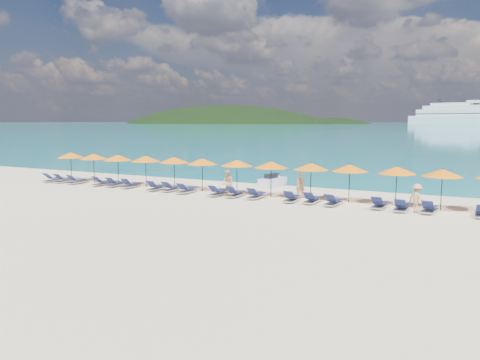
% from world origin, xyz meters
% --- Properties ---
extents(ground, '(1400.00, 1400.00, 0.00)m').
position_xyz_m(ground, '(0.00, 0.00, 0.00)').
color(ground, beige).
extents(sea, '(1600.00, 1300.00, 0.01)m').
position_xyz_m(sea, '(0.00, 660.00, 0.01)').
color(sea, '#1FA9B2').
rests_on(sea, ground).
extents(headland_main, '(374.00, 242.00, 126.50)m').
position_xyz_m(headland_main, '(-300.00, 540.00, -38.00)').
color(headland_main, black).
rests_on(headland_main, ground).
extents(headland_small, '(162.00, 126.00, 85.50)m').
position_xyz_m(headland_small, '(-150.00, 560.00, -35.00)').
color(headland_small, black).
rests_on(headland_small, ground).
extents(cruise_ship, '(126.20, 60.15, 35.22)m').
position_xyz_m(cruise_ship, '(-2.34, 573.53, 9.17)').
color(cruise_ship, white).
rests_on(cruise_ship, ground).
extents(jetski, '(1.40, 2.61, 0.88)m').
position_xyz_m(jetski, '(-0.60, 9.38, 0.36)').
color(jetski, silver).
rests_on(jetski, ground).
extents(beachgoer_a, '(0.63, 0.48, 1.54)m').
position_xyz_m(beachgoer_a, '(3.01, 5.30, 0.77)').
color(beachgoer_a, tan).
rests_on(beachgoer_a, ground).
extents(beachgoer_b, '(0.93, 0.80, 1.66)m').
position_xyz_m(beachgoer_b, '(-1.31, 3.85, 0.83)').
color(beachgoer_b, tan).
rests_on(beachgoer_b, ground).
extents(beachgoer_c, '(1.06, 0.92, 1.51)m').
position_xyz_m(beachgoer_c, '(9.95, 3.63, 0.75)').
color(beachgoer_c, tan).
rests_on(beachgoer_c, ground).
extents(umbrella_0, '(2.10, 2.10, 2.28)m').
position_xyz_m(umbrella_0, '(-16.11, 5.05, 2.02)').
color(umbrella_0, black).
rests_on(umbrella_0, ground).
extents(umbrella_1, '(2.10, 2.10, 2.28)m').
position_xyz_m(umbrella_1, '(-13.44, 4.78, 2.02)').
color(umbrella_1, black).
rests_on(umbrella_1, ground).
extents(umbrella_2, '(2.10, 2.10, 2.28)m').
position_xyz_m(umbrella_2, '(-11.04, 4.78, 2.02)').
color(umbrella_2, black).
rests_on(umbrella_2, ground).
extents(umbrella_3, '(2.10, 2.10, 2.28)m').
position_xyz_m(umbrella_3, '(-8.60, 4.94, 2.02)').
color(umbrella_3, black).
rests_on(umbrella_3, ground).
extents(umbrella_4, '(2.10, 2.10, 2.28)m').
position_xyz_m(umbrella_4, '(-6.19, 5.03, 2.02)').
color(umbrella_4, black).
rests_on(umbrella_4, ground).
extents(umbrella_5, '(2.10, 2.10, 2.28)m').
position_xyz_m(umbrella_5, '(-3.80, 4.88, 2.02)').
color(umbrella_5, black).
rests_on(umbrella_5, ground).
extents(umbrella_6, '(2.10, 2.10, 2.28)m').
position_xyz_m(umbrella_6, '(-1.21, 4.94, 2.02)').
color(umbrella_6, black).
rests_on(umbrella_6, ground).
extents(umbrella_7, '(2.10, 2.10, 2.28)m').
position_xyz_m(umbrella_7, '(1.24, 4.82, 2.02)').
color(umbrella_7, black).
rests_on(umbrella_7, ground).
extents(umbrella_8, '(2.10, 2.10, 2.28)m').
position_xyz_m(umbrella_8, '(3.79, 4.93, 2.02)').
color(umbrella_8, black).
rests_on(umbrella_8, ground).
extents(umbrella_9, '(2.10, 2.10, 2.28)m').
position_xyz_m(umbrella_9, '(6.07, 5.07, 2.02)').
color(umbrella_9, black).
rests_on(umbrella_9, ground).
extents(umbrella_10, '(2.10, 2.10, 2.28)m').
position_xyz_m(umbrella_10, '(8.69, 5.07, 2.02)').
color(umbrella_10, black).
rests_on(umbrella_10, ground).
extents(umbrella_11, '(2.10, 2.10, 2.28)m').
position_xyz_m(umbrella_11, '(11.03, 4.80, 2.02)').
color(umbrella_11, black).
rests_on(umbrella_11, ground).
extents(lounger_0, '(0.62, 1.70, 0.66)m').
position_xyz_m(lounger_0, '(-16.62, 3.67, 0.24)').
color(lounger_0, silver).
rests_on(lounger_0, ground).
extents(lounger_1, '(0.62, 1.70, 0.66)m').
position_xyz_m(lounger_1, '(-15.42, 3.65, 0.24)').
color(lounger_1, silver).
rests_on(lounger_1, ground).
extents(lounger_2, '(0.72, 1.73, 0.66)m').
position_xyz_m(lounger_2, '(-14.06, 3.65, 0.24)').
color(lounger_2, silver).
rests_on(lounger_2, ground).
extents(lounger_3, '(0.76, 1.75, 0.66)m').
position_xyz_m(lounger_3, '(-11.69, 3.82, 0.24)').
color(lounger_3, silver).
rests_on(lounger_3, ground).
extents(lounger_4, '(0.69, 1.73, 0.66)m').
position_xyz_m(lounger_4, '(-10.47, 3.81, 0.24)').
color(lounger_4, silver).
rests_on(lounger_4, ground).
extents(lounger_5, '(0.75, 1.74, 0.66)m').
position_xyz_m(lounger_5, '(-9.11, 3.83, 0.24)').
color(lounger_5, silver).
rests_on(lounger_5, ground).
extents(lounger_6, '(0.79, 1.75, 0.66)m').
position_xyz_m(lounger_6, '(-6.76, 3.64, 0.24)').
color(lounger_6, silver).
rests_on(lounger_6, ground).
extents(lounger_7, '(0.68, 1.72, 0.66)m').
position_xyz_m(lounger_7, '(-5.55, 3.77, 0.24)').
color(lounger_7, silver).
rests_on(lounger_7, ground).
extents(lounger_8, '(0.67, 1.72, 0.66)m').
position_xyz_m(lounger_8, '(-4.21, 3.57, 0.24)').
color(lounger_8, silver).
rests_on(lounger_8, ground).
extents(lounger_9, '(0.75, 1.74, 0.66)m').
position_xyz_m(lounger_9, '(-1.85, 3.59, 0.24)').
color(lounger_9, silver).
rests_on(lounger_9, ground).
extents(lounger_10, '(0.69, 1.72, 0.66)m').
position_xyz_m(lounger_10, '(-0.66, 3.70, 0.24)').
color(lounger_10, silver).
rests_on(lounger_10, ground).
extents(lounger_11, '(0.68, 1.72, 0.66)m').
position_xyz_m(lounger_11, '(0.76, 3.71, 0.24)').
color(lounger_11, silver).
rests_on(lounger_11, ground).
extents(lounger_12, '(0.69, 1.72, 0.66)m').
position_xyz_m(lounger_12, '(3.08, 3.63, 0.24)').
color(lounger_12, silver).
rests_on(lounger_12, ground).
extents(lounger_13, '(0.62, 1.70, 0.66)m').
position_xyz_m(lounger_13, '(4.26, 3.73, 0.24)').
color(lounger_13, silver).
rests_on(lounger_13, ground).
extents(lounger_14, '(0.73, 1.74, 0.66)m').
position_xyz_m(lounger_14, '(5.56, 3.58, 0.24)').
color(lounger_14, silver).
rests_on(lounger_14, ground).
extents(lounger_15, '(0.73, 1.74, 0.66)m').
position_xyz_m(lounger_15, '(8.03, 3.88, 0.24)').
color(lounger_15, silver).
rests_on(lounger_15, ground).
extents(lounger_16, '(0.62, 1.70, 0.66)m').
position_xyz_m(lounger_16, '(9.21, 3.63, 0.24)').
color(lounger_16, silver).
rests_on(lounger_16, ground).
extents(lounger_17, '(0.79, 1.75, 0.66)m').
position_xyz_m(lounger_17, '(10.57, 3.80, 0.24)').
color(lounger_17, silver).
rests_on(lounger_17, ground).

